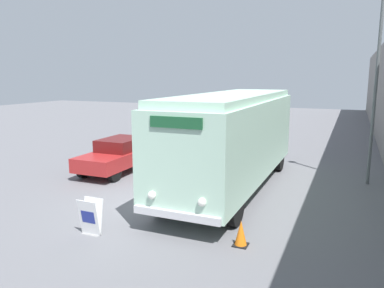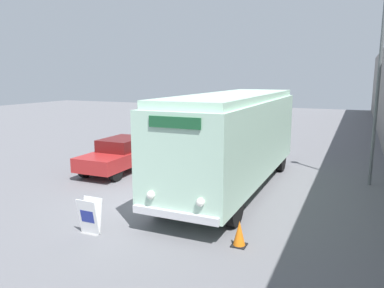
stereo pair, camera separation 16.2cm
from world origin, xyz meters
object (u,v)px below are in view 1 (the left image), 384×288
object	(u,v)px
parked_car_mid	(190,130)
parked_car_near	(120,154)
traffic_cone	(241,233)
sign_board	(91,217)
streetlamp	(378,61)
vintage_bus	(233,136)

from	to	relation	value
parked_car_mid	parked_car_near	bearing A→B (deg)	-94.70
parked_car_near	traffic_cone	bearing A→B (deg)	-37.05
sign_board	parked_car_mid	distance (m)	14.22
sign_board	parked_car_mid	size ratio (longest dim) A/B	0.21
sign_board	streetlamp	world-z (taller)	streetlamp
vintage_bus	streetlamp	xyz separation A→B (m)	(4.66, 2.63, 2.70)
parked_car_near	traffic_cone	size ratio (longest dim) A/B	7.00
parked_car_near	parked_car_mid	size ratio (longest dim) A/B	0.97
sign_board	parked_car_mid	bearing A→B (deg)	102.82
vintage_bus	streetlamp	bearing A→B (deg)	29.43
vintage_bus	traffic_cone	world-z (taller)	vintage_bus
vintage_bus	traffic_cone	distance (m)	5.06
streetlamp	parked_car_near	world-z (taller)	streetlamp
parked_car_mid	traffic_cone	distance (m)	14.73
vintage_bus	parked_car_near	world-z (taller)	vintage_bus
streetlamp	traffic_cone	size ratio (longest dim) A/B	11.29
vintage_bus	parked_car_mid	size ratio (longest dim) A/B	2.05
parked_car_near	traffic_cone	xyz separation A→B (m)	(6.92, -5.11, -0.43)
parked_car_near	sign_board	bearing A→B (deg)	-63.34
streetlamp	parked_car_near	bearing A→B (deg)	-168.55
parked_car_near	parked_car_mid	bearing A→B (deg)	89.79
traffic_cone	streetlamp	bearing A→B (deg)	66.91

